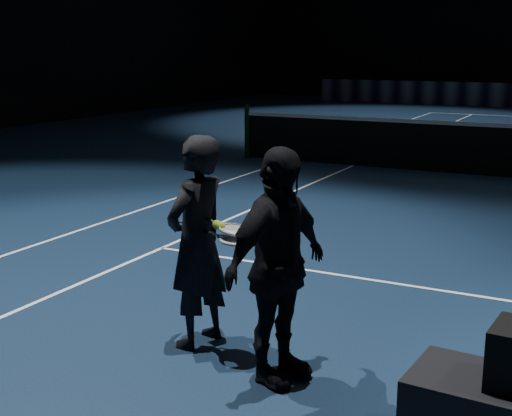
{
  "coord_description": "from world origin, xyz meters",
  "views": [
    {
      "loc": [
        0.42,
        -12.87,
        2.26
      ],
      "look_at": [
        -1.77,
        -8.6,
        1.16
      ],
      "focal_mm": 50.0,
      "sensor_mm": 36.0,
      "label": 1
    }
  ],
  "objects_px": {
    "player_a": "(197,242)",
    "player_b": "(277,267)",
    "racket_lower": "(237,241)",
    "racket_upper": "(236,230)",
    "tennis_balls": "(219,223)"
  },
  "relations": [
    {
      "from": "racket_upper",
      "to": "tennis_balls",
      "type": "height_order",
      "value": "tennis_balls"
    },
    {
      "from": "player_b",
      "to": "racket_upper",
      "type": "height_order",
      "value": "player_b"
    },
    {
      "from": "player_b",
      "to": "tennis_balls",
      "type": "height_order",
      "value": "player_b"
    },
    {
      "from": "racket_lower",
      "to": "tennis_balls",
      "type": "height_order",
      "value": "tennis_balls"
    },
    {
      "from": "player_a",
      "to": "racket_lower",
      "type": "height_order",
      "value": "player_a"
    },
    {
      "from": "player_b",
      "to": "racket_upper",
      "type": "xyz_separation_m",
      "value": [
        -0.41,
        0.19,
        0.16
      ]
    },
    {
      "from": "player_a",
      "to": "tennis_balls",
      "type": "xyz_separation_m",
      "value": [
        0.24,
        -0.08,
        0.19
      ]
    },
    {
      "from": "player_a",
      "to": "tennis_balls",
      "type": "relative_size",
      "value": 13.56
    },
    {
      "from": "racket_lower",
      "to": "player_a",
      "type": "bearing_deg",
      "value": 180.0
    },
    {
      "from": "tennis_balls",
      "to": "player_b",
      "type": "bearing_deg",
      "value": -19.68
    },
    {
      "from": "racket_upper",
      "to": "racket_lower",
      "type": "bearing_deg",
      "value": -42.66
    },
    {
      "from": "racket_lower",
      "to": "racket_upper",
      "type": "relative_size",
      "value": 1.0
    },
    {
      "from": "racket_upper",
      "to": "player_a",
      "type": "bearing_deg",
      "value": -178.29
    },
    {
      "from": "player_b",
      "to": "tennis_balls",
      "type": "xyz_separation_m",
      "value": [
        -0.56,
        0.2,
        0.19
      ]
    },
    {
      "from": "player_a",
      "to": "player_b",
      "type": "relative_size",
      "value": 1.0
    }
  ]
}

